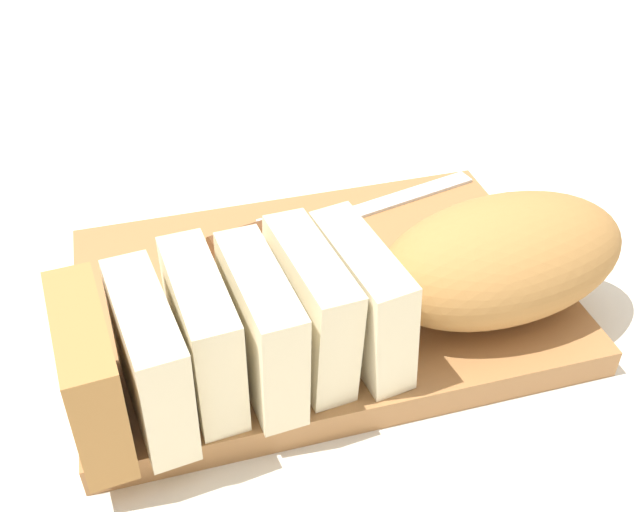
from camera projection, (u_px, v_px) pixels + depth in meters
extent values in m
plane|color=silver|center=(320.00, 308.00, 0.60)|extent=(3.00, 3.00, 0.00)
cube|color=#9E6B3D|center=(320.00, 297.00, 0.59)|extent=(0.38, 0.27, 0.02)
ellipsoid|color=#A8753D|center=(502.00, 259.00, 0.54)|extent=(0.21, 0.13, 0.09)
cube|color=beige|center=(362.00, 299.00, 0.50)|extent=(0.05, 0.11, 0.09)
cube|color=beige|center=(309.00, 307.00, 0.50)|extent=(0.05, 0.11, 0.09)
cube|color=beige|center=(261.00, 327.00, 0.48)|extent=(0.04, 0.11, 0.09)
cube|color=beige|center=(203.00, 332.00, 0.48)|extent=(0.04, 0.11, 0.09)
cube|color=beige|center=(150.00, 359.00, 0.46)|extent=(0.05, 0.11, 0.09)
cube|color=#A8753D|center=(90.00, 374.00, 0.45)|extent=(0.05, 0.11, 0.09)
cube|color=silver|center=(375.00, 206.00, 0.67)|extent=(0.21, 0.07, 0.00)
cylinder|color=#593319|center=(242.00, 240.00, 0.61)|extent=(0.06, 0.04, 0.02)
cube|color=silver|center=(272.00, 232.00, 0.63)|extent=(0.02, 0.02, 0.02)
sphere|color=#996633|center=(348.00, 312.00, 0.56)|extent=(0.01, 0.01, 0.01)
sphere|color=#996633|center=(357.00, 283.00, 0.58)|extent=(0.01, 0.01, 0.01)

